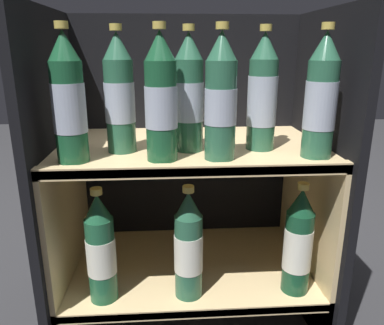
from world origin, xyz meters
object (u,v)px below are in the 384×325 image
bottle_upper_front_0 (69,102)px  bottle_lower_front_2 (298,244)px  bottle_upper_back_0 (119,96)px  bottle_lower_front_1 (188,247)px  bottle_upper_front_2 (221,100)px  bottle_lower_front_0 (101,250)px  bottle_upper_back_1 (189,96)px  bottle_upper_back_2 (262,96)px  bottle_upper_front_3 (321,99)px  bottle_upper_front_1 (161,100)px

bottle_upper_front_0 → bottle_lower_front_2: bottle_upper_front_0 is taller
bottle_upper_back_0 → bottle_lower_front_1: bearing=-26.9°
bottle_upper_front_2 → bottle_upper_back_0: size_ratio=1.00×
bottle_upper_front_2 → bottle_lower_front_0: 0.43m
bottle_upper_back_1 → bottle_lower_front_2: bearing=-16.5°
bottle_upper_back_2 → bottle_lower_front_0: bearing=-168.6°
bottle_upper_front_2 → bottle_upper_back_1: bearing=129.2°
bottle_lower_front_2 → bottle_upper_back_0: bearing=169.5°
bottle_upper_front_3 → bottle_upper_back_2: bearing=144.7°
bottle_upper_front_1 → bottle_upper_back_0: size_ratio=1.00×
bottle_upper_back_1 → bottle_upper_back_2: (0.17, 0.00, -0.00)m
bottle_upper_front_3 → bottle_lower_front_0: bearing=180.0°
bottle_upper_back_1 → bottle_upper_back_0: bearing=180.0°
bottle_lower_front_1 → bottle_upper_back_1: bearing=85.3°
bottle_upper_front_1 → bottle_lower_front_2: (0.31, -0.00, -0.34)m
bottle_upper_front_2 → bottle_upper_back_0: 0.23m
bottle_upper_front_0 → bottle_lower_front_0: size_ratio=1.00×
bottle_upper_back_1 → bottle_lower_front_2: (0.25, -0.07, -0.34)m
bottle_lower_front_1 → bottle_lower_front_2: 0.26m
bottle_lower_front_2 → bottle_upper_back_2: bearing=138.8°
bottle_upper_back_0 → bottle_upper_back_2: same height
bottle_upper_front_2 → bottle_lower_front_2: size_ratio=1.00×
bottle_upper_front_2 → bottle_upper_front_0: bearing=180.0°
bottle_upper_back_2 → bottle_lower_front_2: bottle_upper_back_2 is taller
bottle_upper_front_2 → bottle_upper_front_3: size_ratio=1.00×
bottle_upper_front_0 → bottle_lower_front_1: size_ratio=1.00×
bottle_upper_front_3 → bottle_upper_back_0: 0.43m
bottle_upper_front_1 → bottle_upper_front_3: bearing=-0.0°
bottle_upper_front_1 → bottle_upper_back_0: bearing=140.9°
bottle_lower_front_0 → bottle_lower_front_2: (0.46, -0.00, -0.00)m
bottle_lower_front_1 → bottle_upper_front_3: bearing=0.0°
bottle_upper_back_1 → bottle_lower_front_0: bearing=-160.0°
bottle_upper_back_1 → bottle_lower_front_2: bottle_upper_back_1 is taller
bottle_lower_front_0 → bottle_upper_back_2: bearing=11.4°
bottle_upper_back_0 → bottle_upper_front_2: bearing=-19.2°
bottle_upper_front_0 → bottle_upper_front_1: 0.18m
bottle_upper_front_3 → bottle_upper_back_0: size_ratio=1.00×
bottle_upper_back_0 → bottle_lower_front_2: (0.41, -0.07, -0.34)m
bottle_lower_front_1 → bottle_lower_front_2: bearing=0.0°
bottle_upper_front_3 → bottle_lower_front_2: (-0.02, 0.00, -0.34)m
bottle_upper_back_2 → bottle_lower_front_1: size_ratio=1.00×
bottle_upper_front_0 → bottle_lower_front_0: bearing=0.0°
bottle_upper_front_2 → bottle_upper_back_1: size_ratio=1.00×
bottle_upper_front_0 → bottle_upper_back_1: same height
bottle_upper_front_1 → bottle_lower_front_2: size_ratio=1.00×
bottle_upper_front_0 → bottle_lower_front_0: bottle_upper_front_0 is taller
bottle_upper_back_0 → bottle_upper_front_1: bearing=-39.1°
bottle_upper_front_1 → bottle_lower_front_0: 0.37m
bottle_upper_back_0 → bottle_upper_back_2: bearing=0.0°
bottle_upper_front_1 → bottle_upper_front_2: bearing=-0.0°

